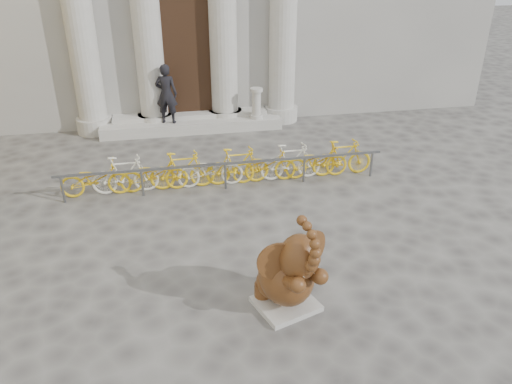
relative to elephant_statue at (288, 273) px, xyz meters
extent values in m
plane|color=#474442|center=(-0.88, 0.16, -0.72)|extent=(80.00, 80.00, 0.00)
cube|color=black|center=(-0.88, 10.08, 1.58)|extent=(2.40, 0.16, 4.00)
cylinder|color=#A8A59E|center=(-4.08, 9.96, 3.28)|extent=(0.90, 0.90, 8.00)
cylinder|color=#A8A59E|center=(-2.08, 9.96, 3.28)|extent=(0.90, 0.90, 8.00)
cylinder|color=#A8A59E|center=(0.32, 9.96, 3.28)|extent=(0.90, 0.90, 8.00)
cylinder|color=#A8A59E|center=(2.32, 9.96, 3.28)|extent=(0.90, 0.90, 8.00)
cube|color=#A8A59E|center=(-0.88, 9.56, -0.54)|extent=(6.00, 1.20, 0.36)
cube|color=#A8A59E|center=(-0.01, 0.03, -0.67)|extent=(1.23, 1.16, 0.10)
ellipsoid|color=black|center=(-0.08, 0.24, -0.33)|extent=(1.04, 1.02, 0.64)
ellipsoid|color=black|center=(-0.02, 0.05, -0.05)|extent=(1.28, 1.43, 1.03)
cylinder|color=black|center=(-0.38, 0.27, -0.49)|extent=(0.38, 0.38, 0.26)
cylinder|color=black|center=(0.13, 0.45, -0.49)|extent=(0.38, 0.38, 0.26)
cylinder|color=black|center=(-0.10, -0.40, 0.15)|extent=(0.42, 0.64, 0.40)
cylinder|color=black|center=(0.32, -0.26, 0.15)|extent=(0.42, 0.64, 0.40)
ellipsoid|color=black|center=(0.10, -0.29, 0.51)|extent=(0.84, 0.82, 0.79)
cylinder|color=black|center=(-0.26, -0.28, 0.47)|extent=(0.68, 0.06, 0.68)
cylinder|color=black|center=(0.38, -0.07, 0.47)|extent=(0.57, 0.44, 0.68)
cone|color=beige|center=(0.05, -0.52, 0.35)|extent=(0.18, 0.23, 0.11)
cone|color=beige|center=(0.27, -0.44, 0.35)|extent=(0.08, 0.23, 0.11)
cube|color=slate|center=(-0.39, 4.85, -0.02)|extent=(8.36, 0.06, 0.06)
cylinder|color=slate|center=(-4.37, 4.85, -0.37)|extent=(0.06, 0.06, 0.70)
cylinder|color=slate|center=(-2.48, 4.85, -0.37)|extent=(0.06, 0.06, 0.70)
cylinder|color=slate|center=(-0.39, 4.85, -0.37)|extent=(0.06, 0.06, 0.70)
cylinder|color=slate|center=(1.69, 4.85, -0.37)|extent=(0.06, 0.06, 0.70)
cylinder|color=slate|center=(3.58, 4.85, -0.37)|extent=(0.06, 0.06, 0.70)
imported|color=yellow|center=(-3.61, 5.10, -0.22)|extent=(1.70, 0.50, 1.00)
imported|color=silver|center=(-2.90, 5.10, -0.22)|extent=(1.66, 0.47, 1.00)
imported|color=yellow|center=(-2.18, 5.10, -0.22)|extent=(1.70, 0.50, 1.00)
imported|color=yellow|center=(-1.47, 5.10, -0.22)|extent=(1.66, 0.47, 1.00)
imported|color=silver|center=(-0.75, 5.10, -0.22)|extent=(1.70, 0.50, 1.00)
imported|color=yellow|center=(-0.04, 5.10, -0.22)|extent=(1.66, 0.47, 1.00)
imported|color=yellow|center=(0.68, 5.10, -0.22)|extent=(1.70, 0.50, 1.00)
imported|color=silver|center=(1.39, 5.10, -0.22)|extent=(1.66, 0.47, 1.00)
imported|color=yellow|center=(2.11, 5.10, -0.22)|extent=(1.70, 0.50, 1.00)
imported|color=yellow|center=(2.83, 5.10, -0.22)|extent=(1.66, 0.47, 1.00)
imported|color=black|center=(-1.65, 9.39, 0.60)|extent=(0.80, 0.63, 1.93)
cylinder|color=#A8A59E|center=(1.29, 9.26, -0.30)|extent=(0.42, 0.42, 0.13)
cylinder|color=#A8A59E|center=(1.29, 9.26, 0.11)|extent=(0.29, 0.29, 0.95)
cylinder|color=#A8A59E|center=(1.29, 9.26, 0.61)|extent=(0.42, 0.42, 0.11)
camera|label=1|loc=(-1.86, -6.66, 5.02)|focal=35.00mm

